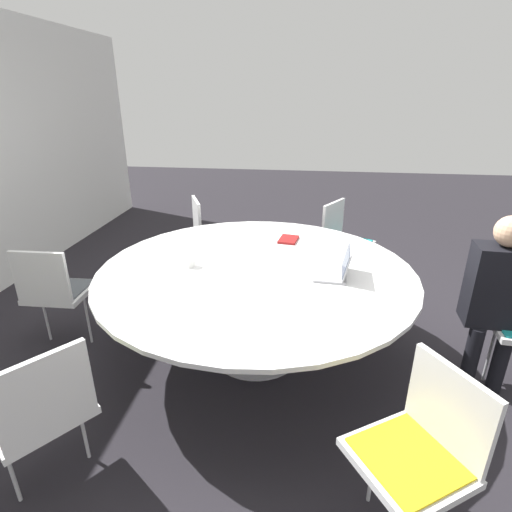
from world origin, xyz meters
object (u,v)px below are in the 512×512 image
object	(u,v)px
coffee_cup	(190,261)
person_0	(497,291)
chair_2	(209,230)
chair_3	(55,287)
spiral_notebook	(288,239)
chair_4	(41,407)
chair_5	(421,444)
chair_1	(343,236)
laptop	(337,268)

from	to	relation	value
coffee_cup	person_0	bearing A→B (deg)	-92.93
chair_2	coffee_cup	xyz separation A→B (m)	(-1.41, -0.20, 0.24)
chair_3	spiral_notebook	distance (m)	1.91
spiral_notebook	person_0	bearing A→B (deg)	-118.10
chair_2	chair_4	distance (m)	2.69
chair_4	chair_5	bearing A→B (deg)	-53.23
chair_2	person_0	bearing A→B (deg)	32.53
chair_4	chair_1	bearing A→B (deg)	5.36
chair_3	person_0	world-z (taller)	person_0
chair_2	coffee_cup	world-z (taller)	chair_2
chair_5	laptop	size ratio (longest dim) A/B	2.73
chair_1	chair_3	xyz separation A→B (m)	(-1.48, 2.29, 0.00)
chair_3	coffee_cup	world-z (taller)	chair_3
chair_5	spiral_notebook	distance (m)	2.04
chair_2	coffee_cup	bearing A→B (deg)	-15.85
laptop	spiral_notebook	distance (m)	0.76
spiral_notebook	chair_5	bearing A→B (deg)	-160.36
chair_1	chair_5	world-z (taller)	same
chair_2	person_0	world-z (taller)	person_0
person_0	spiral_notebook	distance (m)	1.60
chair_4	coffee_cup	distance (m)	1.35
chair_2	chair_3	xyz separation A→B (m)	(-1.50, 0.86, 0.00)
spiral_notebook	chair_3	bearing A→B (deg)	112.76
chair_3	coffee_cup	size ratio (longest dim) A/B	10.14
spiral_notebook	coffee_cup	xyz separation A→B (m)	(-0.64, 0.69, 0.03)
chair_2	laptop	distance (m)	1.93
laptop	chair_5	bearing A→B (deg)	17.79
chair_1	spiral_notebook	xyz separation A→B (m)	(-0.75, 0.53, 0.21)
chair_4	person_0	world-z (taller)	person_0
chair_5	coffee_cup	size ratio (longest dim) A/B	10.14
chair_3	chair_4	distance (m)	1.36
coffee_cup	spiral_notebook	bearing A→B (deg)	-47.15
chair_3	chair_1	bearing A→B (deg)	31.30
chair_1	chair_2	distance (m)	1.43
chair_4	chair_5	xyz separation A→B (m)	(0.01, -1.75, 0.00)
person_0	laptop	xyz separation A→B (m)	(0.09, 1.03, 0.06)
chair_3	laptop	xyz separation A→B (m)	(0.07, -2.13, 0.25)
chair_1	laptop	xyz separation A→B (m)	(-1.41, 0.16, 0.25)
chair_4	coffee_cup	bearing A→B (deg)	19.91
person_0	coffee_cup	distance (m)	2.11
chair_2	chair_4	world-z (taller)	same
spiral_notebook	coffee_cup	size ratio (longest dim) A/B	2.67
chair_3	chair_5	distance (m)	2.70
chair_1	chair_3	bearing A→B (deg)	-26.33
chair_3	person_0	bearing A→B (deg)	-1.91
chair_5	coffee_cup	bearing A→B (deg)	15.37
person_0	spiral_notebook	bearing A→B (deg)	-24.14
chair_1	person_0	xyz separation A→B (m)	(-1.50, -0.87, 0.19)
chair_1	laptop	distance (m)	1.44
chair_1	chair_2	world-z (taller)	same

